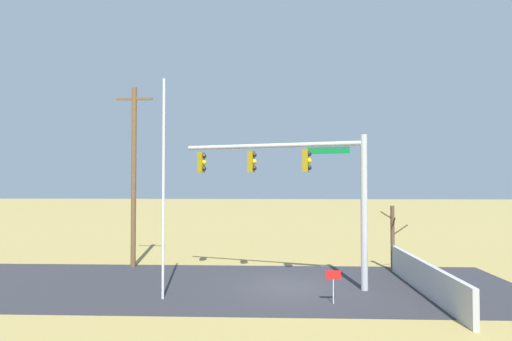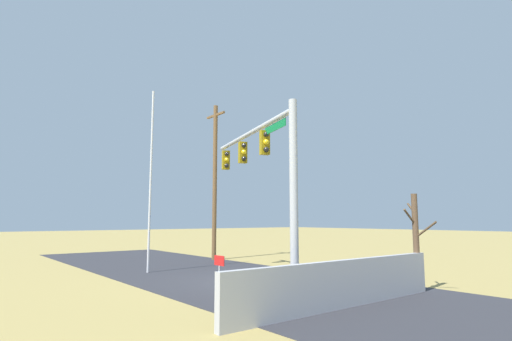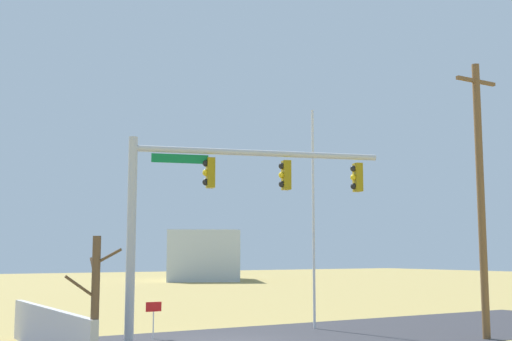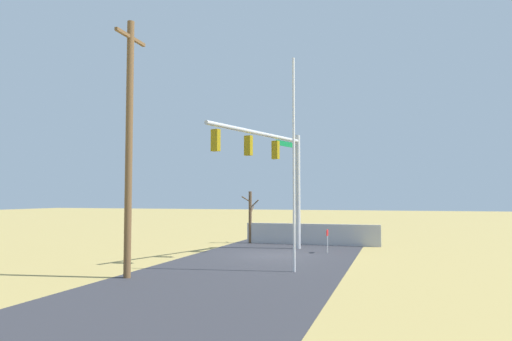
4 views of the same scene
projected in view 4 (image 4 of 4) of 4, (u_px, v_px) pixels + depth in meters
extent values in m
plane|color=#9E894C|center=(274.00, 255.00, 23.17)|extent=(160.00, 160.00, 0.00)
cube|color=#2D2D33|center=(250.00, 267.00, 19.35)|extent=(28.00, 8.00, 0.01)
cube|color=#B7B5AD|center=(302.00, 247.00, 27.05)|extent=(6.00, 6.00, 0.01)
cube|color=#A8A8AD|center=(312.00, 234.00, 28.20)|extent=(0.20, 8.17, 1.28)
cylinder|color=#B2B5BA|center=(298.00, 192.00, 26.28)|extent=(0.28, 0.28, 6.43)
cylinder|color=#B2B5BA|center=(259.00, 133.00, 23.06)|extent=(7.85, 2.53, 0.20)
cube|color=#0F7238|center=(285.00, 144.00, 25.21)|extent=(1.73, 0.55, 0.28)
cube|color=#937A0F|center=(276.00, 150.00, 24.37)|extent=(0.33, 0.41, 0.96)
sphere|color=black|center=(277.00, 145.00, 24.51)|extent=(0.22, 0.22, 0.22)
sphere|color=yellow|center=(277.00, 150.00, 24.50)|extent=(0.22, 0.22, 0.22)
sphere|color=black|center=(277.00, 156.00, 24.48)|extent=(0.22, 0.22, 0.22)
cube|color=#937A0F|center=(248.00, 146.00, 22.27)|extent=(0.33, 0.41, 0.96)
sphere|color=black|center=(250.00, 140.00, 22.42)|extent=(0.22, 0.22, 0.22)
sphere|color=yellow|center=(250.00, 146.00, 22.40)|extent=(0.22, 0.22, 0.22)
sphere|color=black|center=(250.00, 152.00, 22.38)|extent=(0.22, 0.22, 0.22)
cube|color=#937A0F|center=(216.00, 140.00, 20.18)|extent=(0.33, 0.41, 0.96)
sphere|color=black|center=(218.00, 134.00, 20.32)|extent=(0.22, 0.22, 0.22)
sphere|color=yellow|center=(218.00, 141.00, 20.30)|extent=(0.22, 0.22, 0.22)
sphere|color=black|center=(218.00, 147.00, 20.28)|extent=(0.22, 0.22, 0.22)
cylinder|color=silver|center=(294.00, 164.00, 18.27)|extent=(0.10, 0.10, 8.47)
cylinder|color=brown|center=(129.00, 148.00, 16.96)|extent=(0.26, 0.26, 9.43)
cube|color=brown|center=(131.00, 37.00, 17.19)|extent=(1.90, 0.12, 0.12)
cylinder|color=brown|center=(250.00, 217.00, 29.34)|extent=(0.20, 0.20, 3.26)
cylinder|color=brown|center=(252.00, 210.00, 29.71)|extent=(0.78, 0.07, 0.57)
cylinder|color=brown|center=(246.00, 199.00, 29.23)|extent=(0.54, 0.47, 0.39)
cylinder|color=brown|center=(254.00, 204.00, 29.28)|extent=(0.12, 0.61, 0.55)
cylinder|color=silver|center=(327.00, 244.00, 24.08)|extent=(0.04, 0.04, 0.90)
cube|color=red|center=(327.00, 233.00, 24.12)|extent=(0.56, 0.02, 0.32)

